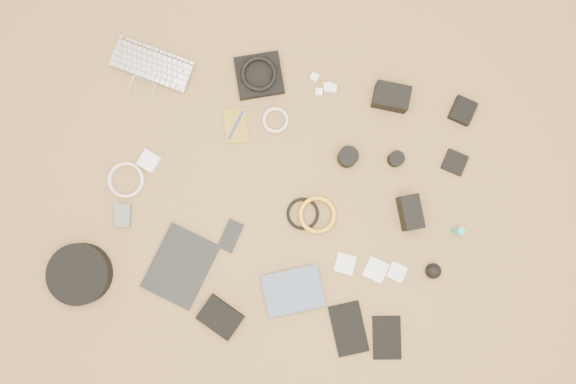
% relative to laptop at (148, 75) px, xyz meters
% --- Properties ---
extents(room_shell, '(4.04, 4.04, 2.58)m').
position_rel_laptop_xyz_m(room_shell, '(0.56, -0.37, 1.24)').
color(room_shell, olive).
rests_on(room_shell, ground).
extents(laptop, '(0.34, 0.27, 0.02)m').
position_rel_laptop_xyz_m(laptop, '(0.00, 0.00, 0.00)').
color(laptop, '#B7B7BC').
rests_on(laptop, ground).
extents(headphone_pouch, '(0.22, 0.21, 0.03)m').
position_rel_laptop_xyz_m(headphone_pouch, '(0.42, 0.07, 0.00)').
color(headphone_pouch, black).
rests_on(headphone_pouch, ground).
extents(headphones, '(0.18, 0.18, 0.02)m').
position_rel_laptop_xyz_m(headphones, '(0.42, 0.07, 0.03)').
color(headphones, black).
rests_on(headphones, headphone_pouch).
extents(charger_a, '(0.03, 0.03, 0.03)m').
position_rel_laptop_xyz_m(charger_a, '(0.62, 0.10, 0.00)').
color(charger_a, white).
rests_on(charger_a, ground).
extents(charger_b, '(0.04, 0.04, 0.03)m').
position_rel_laptop_xyz_m(charger_b, '(0.68, 0.07, 0.00)').
color(charger_b, white).
rests_on(charger_b, ground).
extents(charger_c, '(0.03, 0.03, 0.03)m').
position_rel_laptop_xyz_m(charger_c, '(0.70, 0.07, 0.00)').
color(charger_c, white).
rests_on(charger_c, ground).
extents(charger_d, '(0.03, 0.03, 0.03)m').
position_rel_laptop_xyz_m(charger_d, '(0.65, 0.05, 0.00)').
color(charger_d, white).
rests_on(charger_d, ground).
extents(dslr_camera, '(0.13, 0.09, 0.08)m').
position_rel_laptop_xyz_m(dslr_camera, '(0.92, 0.07, 0.03)').
color(dslr_camera, black).
rests_on(dslr_camera, ground).
extents(lens_pouch, '(0.10, 0.11, 0.03)m').
position_rel_laptop_xyz_m(lens_pouch, '(1.20, 0.08, 0.00)').
color(lens_pouch, black).
rests_on(lens_pouch, ground).
extents(notebook_olive, '(0.12, 0.15, 0.01)m').
position_rel_laptop_xyz_m(notebook_olive, '(0.36, -0.13, -0.01)').
color(notebook_olive, olive).
rests_on(notebook_olive, ground).
extents(pen_blue, '(0.04, 0.12, 0.01)m').
position_rel_laptop_xyz_m(pen_blue, '(0.36, -0.13, -0.00)').
color(pen_blue, '#122899').
rests_on(pen_blue, notebook_olive).
extents(cable_white_a, '(0.11, 0.11, 0.01)m').
position_rel_laptop_xyz_m(cable_white_a, '(0.51, -0.08, -0.01)').
color(cable_white_a, silver).
rests_on(cable_white_a, ground).
extents(lens_a, '(0.08, 0.08, 0.08)m').
position_rel_laptop_xyz_m(lens_a, '(0.80, -0.18, 0.03)').
color(lens_a, black).
rests_on(lens_a, ground).
extents(lens_b, '(0.08, 0.08, 0.05)m').
position_rel_laptop_xyz_m(lens_b, '(0.98, -0.15, 0.01)').
color(lens_b, black).
rests_on(lens_b, ground).
extents(card_reader, '(0.10, 0.10, 0.02)m').
position_rel_laptop_xyz_m(card_reader, '(1.20, -0.12, -0.00)').
color(card_reader, black).
rests_on(card_reader, ground).
extents(power_brick, '(0.09, 0.09, 0.03)m').
position_rel_laptop_xyz_m(power_brick, '(0.07, -0.32, 0.00)').
color(power_brick, white).
rests_on(power_brick, ground).
extents(cable_white_b, '(0.16, 0.16, 0.01)m').
position_rel_laptop_xyz_m(cable_white_b, '(-0.00, -0.41, -0.01)').
color(cable_white_b, silver).
rests_on(cable_white_b, ground).
extents(cable_black, '(0.16, 0.16, 0.01)m').
position_rel_laptop_xyz_m(cable_black, '(0.67, -0.41, -0.01)').
color(cable_black, black).
rests_on(cable_black, ground).
extents(cable_yellow, '(0.18, 0.18, 0.02)m').
position_rel_laptop_xyz_m(cable_yellow, '(0.72, -0.41, -0.00)').
color(cable_yellow, gold).
rests_on(cable_yellow, ground).
extents(flash, '(0.11, 0.14, 0.10)m').
position_rel_laptop_xyz_m(flash, '(1.06, -0.34, 0.04)').
color(flash, black).
rests_on(flash, ground).
extents(lens_cleaner, '(0.03, 0.03, 0.09)m').
position_rel_laptop_xyz_m(lens_cleaner, '(1.24, -0.38, 0.03)').
color(lens_cleaner, '#1BAF9E').
rests_on(lens_cleaner, ground).
extents(battery_charger, '(0.07, 0.10, 0.02)m').
position_rel_laptop_xyz_m(battery_charger, '(0.01, -0.54, 0.00)').
color(battery_charger, '#58575C').
rests_on(battery_charger, ground).
extents(tablet, '(0.27, 0.31, 0.01)m').
position_rel_laptop_xyz_m(tablet, '(0.26, -0.68, -0.01)').
color(tablet, black).
rests_on(tablet, ground).
extents(phone, '(0.08, 0.12, 0.01)m').
position_rel_laptop_xyz_m(phone, '(0.42, -0.54, -0.01)').
color(phone, black).
rests_on(phone, ground).
extents(filter_case_left, '(0.08, 0.08, 0.01)m').
position_rel_laptop_xyz_m(filter_case_left, '(0.86, -0.57, -0.01)').
color(filter_case_left, silver).
rests_on(filter_case_left, ground).
extents(filter_case_mid, '(0.09, 0.09, 0.01)m').
position_rel_laptop_xyz_m(filter_case_mid, '(0.97, -0.57, -0.01)').
color(filter_case_mid, silver).
rests_on(filter_case_mid, ground).
extents(filter_case_right, '(0.08, 0.08, 0.01)m').
position_rel_laptop_xyz_m(filter_case_right, '(1.05, -0.56, -0.01)').
color(filter_case_right, silver).
rests_on(filter_case_right, ground).
extents(air_blower, '(0.08, 0.08, 0.06)m').
position_rel_laptop_xyz_m(air_blower, '(1.18, -0.53, 0.02)').
color(air_blower, black).
rests_on(air_blower, ground).
extents(headphone_case, '(0.28, 0.28, 0.06)m').
position_rel_laptop_xyz_m(headphone_case, '(-0.09, -0.77, 0.02)').
color(headphone_case, black).
rests_on(headphone_case, ground).
extents(drive_case, '(0.18, 0.16, 0.04)m').
position_rel_laptop_xyz_m(drive_case, '(0.44, -0.84, 0.01)').
color(drive_case, black).
rests_on(drive_case, ground).
extents(paperback, '(0.26, 0.23, 0.02)m').
position_rel_laptop_xyz_m(paperback, '(0.72, -0.77, -0.00)').
color(paperback, '#465676').
rests_on(paperback, ground).
extents(notebook_black_a, '(0.18, 0.22, 0.01)m').
position_rel_laptop_xyz_m(notebook_black_a, '(0.91, -0.80, -0.01)').
color(notebook_black_a, black).
rests_on(notebook_black_a, ground).
extents(notebook_black_b, '(0.13, 0.17, 0.01)m').
position_rel_laptop_xyz_m(notebook_black_b, '(1.05, -0.80, -0.01)').
color(notebook_black_b, black).
rests_on(notebook_black_b, ground).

